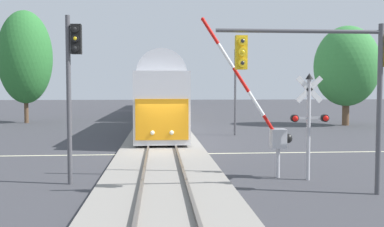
% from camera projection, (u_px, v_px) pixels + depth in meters
% --- Properties ---
extents(ground_plane, '(220.00, 220.00, 0.00)m').
position_uv_depth(ground_plane, '(162.00, 154.00, 21.52)').
color(ground_plane, '#3D3D42').
extents(road_centre_stripe, '(44.00, 0.20, 0.01)m').
position_uv_depth(road_centre_stripe, '(162.00, 154.00, 21.52)').
color(road_centre_stripe, beige).
rests_on(road_centre_stripe, ground).
extents(railway_track, '(4.40, 80.00, 0.32)m').
position_uv_depth(railway_track, '(162.00, 152.00, 21.51)').
color(railway_track, gray).
rests_on(railway_track, ground).
extents(commuter_train, '(3.04, 63.27, 5.16)m').
position_uv_depth(commuter_train, '(160.00, 93.00, 51.56)').
color(commuter_train, silver).
rests_on(commuter_train, railway_track).
extents(crossing_gate_near, '(3.40, 0.40, 5.83)m').
position_uv_depth(crossing_gate_near, '(270.00, 125.00, 15.70)').
color(crossing_gate_near, '#B7B7BC').
rests_on(crossing_gate_near, ground).
extents(crossing_signal_mast, '(1.36, 0.44, 3.83)m').
position_uv_depth(crossing_signal_mast, '(309.00, 115.00, 15.25)').
color(crossing_signal_mast, '#B2B2B7').
rests_on(crossing_signal_mast, ground).
extents(traffic_signal_far_side, '(0.53, 0.38, 6.04)m').
position_uv_depth(traffic_signal_far_side, '(237.00, 78.00, 30.07)').
color(traffic_signal_far_side, '#4C4C51').
rests_on(traffic_signal_far_side, ground).
extents(traffic_signal_near_right, '(5.52, 0.38, 5.25)m').
position_uv_depth(traffic_signal_near_right, '(333.00, 65.00, 12.94)').
color(traffic_signal_near_right, '#4C4C51').
rests_on(traffic_signal_near_right, ground).
extents(traffic_signal_median, '(0.53, 0.38, 5.75)m').
position_uv_depth(traffic_signal_median, '(72.00, 72.00, 14.51)').
color(traffic_signal_median, '#4C4C51').
rests_on(traffic_signal_median, ground).
extents(maple_right_background, '(5.72, 5.72, 8.89)m').
position_uv_depth(maple_right_background, '(347.00, 66.00, 38.30)').
color(maple_right_background, brown).
rests_on(maple_right_background, ground).
extents(pine_left_background, '(5.06, 5.06, 10.76)m').
position_uv_depth(pine_left_background, '(25.00, 57.00, 41.00)').
color(pine_left_background, brown).
rests_on(pine_left_background, ground).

